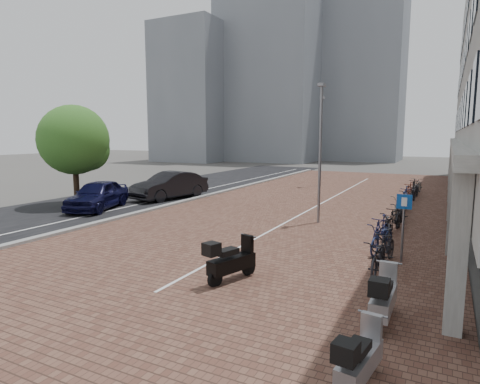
% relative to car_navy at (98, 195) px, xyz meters
% --- Properties ---
extents(ground, '(140.00, 140.00, 0.00)m').
position_rel_car_navy_xyz_m(ground, '(7.93, -4.91, -0.78)').
color(ground, '#474442').
rests_on(ground, ground).
extents(plaza_brick, '(14.50, 42.00, 0.04)m').
position_rel_car_navy_xyz_m(plaza_brick, '(9.93, 7.09, -0.77)').
color(plaza_brick, brown).
rests_on(plaza_brick, ground).
extents(street_asphalt, '(8.00, 50.00, 0.03)m').
position_rel_car_navy_xyz_m(street_asphalt, '(-1.07, 7.09, -0.77)').
color(street_asphalt, black).
rests_on(street_asphalt, ground).
extents(curb, '(0.35, 42.00, 0.14)m').
position_rel_car_navy_xyz_m(curb, '(2.83, 7.09, -0.71)').
color(curb, gray).
rests_on(curb, ground).
extents(lane_line, '(0.12, 44.00, 0.00)m').
position_rel_car_navy_xyz_m(lane_line, '(0.93, 7.09, -0.76)').
color(lane_line, white).
rests_on(lane_line, street_asphalt).
extents(parking_line, '(0.10, 30.00, 0.00)m').
position_rel_car_navy_xyz_m(parking_line, '(10.13, 7.09, -0.74)').
color(parking_line, white).
rests_on(parking_line, plaza_brick).
extents(bg_towers, '(33.00, 23.00, 32.00)m').
position_rel_car_navy_xyz_m(bg_towers, '(-6.41, 44.03, 13.19)').
color(bg_towers, gray).
rests_on(bg_towers, ground).
extents(car_navy, '(3.19, 4.91, 1.55)m').
position_rel_car_navy_xyz_m(car_navy, '(0.00, 0.00, 0.00)').
color(car_navy, black).
rests_on(car_navy, ground).
extents(car_dark, '(2.80, 5.31, 1.66)m').
position_rel_car_navy_xyz_m(car_dark, '(1.22, 4.69, 0.05)').
color(car_dark, black).
rests_on(car_dark, ground).
extents(scooter_front, '(0.55, 1.74, 1.20)m').
position_rel_car_navy_xyz_m(scooter_front, '(15.43, -7.03, -0.18)').
color(scooter_front, '#AEAFB4').
rests_on(scooter_front, ground).
extents(scooter_mid, '(1.06, 1.84, 1.21)m').
position_rel_car_navy_xyz_m(scooter_mid, '(11.43, -6.27, -0.17)').
color(scooter_mid, black).
rests_on(scooter_mid, ground).
extents(scooter_back, '(0.70, 1.61, 1.07)m').
position_rel_car_navy_xyz_m(scooter_back, '(15.43, -9.57, -0.24)').
color(scooter_back, gray).
rests_on(scooter_back, ground).
extents(parking_sign, '(0.45, 0.09, 2.14)m').
position_rel_car_navy_xyz_m(parking_sign, '(15.34, -2.44, 0.63)').
color(parking_sign, slate).
rests_on(parking_sign, ground).
extents(lamp_near, '(0.12, 0.12, 6.06)m').
position_rel_car_navy_xyz_m(lamp_near, '(11.42, 1.99, 2.25)').
color(lamp_near, gray).
rests_on(lamp_near, ground).
extents(lamp_far, '(0.12, 0.12, 6.70)m').
position_rel_car_navy_xyz_m(lamp_far, '(7.75, 15.03, 2.57)').
color(lamp_far, slate).
rests_on(lamp_far, ground).
extents(street_tree, '(3.83, 3.83, 5.57)m').
position_rel_car_navy_xyz_m(street_tree, '(-1.93, 0.51, 2.77)').
color(street_tree, '#382619').
rests_on(street_tree, ground).
extents(bike_row, '(1.27, 20.42, 1.05)m').
position_rel_car_navy_xyz_m(bike_row, '(14.65, 5.29, -0.26)').
color(bike_row, black).
rests_on(bike_row, ground).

